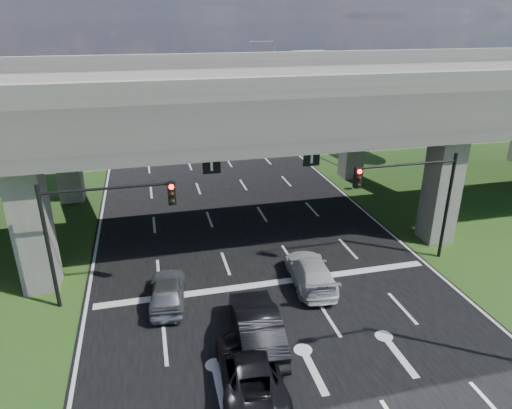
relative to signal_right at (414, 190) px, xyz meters
name	(u,v)px	position (x,y,z in m)	size (l,w,h in m)	color
ground	(291,326)	(-7.82, -3.94, -4.19)	(160.00, 160.00, 0.00)	#2B4C18
road	(242,229)	(-7.82, 6.06, -4.17)	(18.00, 120.00, 0.03)	black
overpass	(234,98)	(-7.82, 8.06, 3.73)	(80.00, 15.00, 10.00)	#3A3734
signal_right	(414,190)	(0.00, 0.00, 0.00)	(5.76, 0.54, 6.00)	black
signal_left	(97,220)	(-15.65, 0.00, 0.00)	(5.76, 0.54, 6.00)	black
streetlight_far	(318,95)	(2.27, 20.06, 1.66)	(3.38, 0.25, 10.00)	gray
streetlight_beyond	(271,75)	(2.27, 36.06, 1.66)	(3.38, 0.25, 10.00)	gray
tree_left_near	(39,115)	(-21.78, 22.06, 0.63)	(4.50, 4.50, 7.80)	black
tree_left_mid	(23,107)	(-24.78, 30.06, -0.01)	(3.91, 3.90, 6.76)	black
tree_left_far	(74,85)	(-20.78, 38.06, 0.95)	(4.80, 4.80, 8.32)	black
tree_right_near	(330,102)	(5.22, 24.06, 0.31)	(4.20, 4.20, 7.28)	black
tree_right_mid	(328,92)	(8.22, 32.06, -0.01)	(3.91, 3.90, 6.76)	black
tree_right_far	(277,79)	(4.22, 40.06, 0.63)	(4.50, 4.50, 7.80)	black
car_silver	(168,290)	(-12.87, -0.94, -3.48)	(1.60, 3.98, 1.36)	#A0A2A8
car_dark	(257,326)	(-9.53, -4.63, -3.33)	(1.74, 4.99, 1.65)	black
car_white	(311,272)	(-5.85, -0.94, -3.47)	(1.91, 4.71, 1.37)	beige
car_trailing	(250,368)	(-10.30, -6.79, -3.48)	(2.24, 4.85, 1.35)	black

